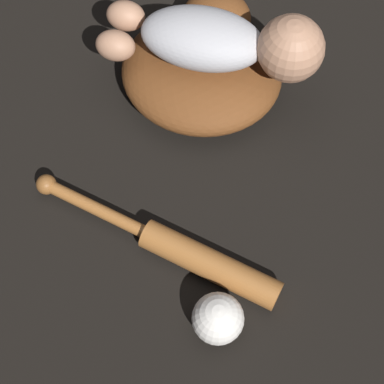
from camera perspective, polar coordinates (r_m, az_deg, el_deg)
name	(u,v)px	position (r m, az deg, el deg)	size (l,w,h in m)	color
ground_plane	(208,87)	(1.19, 1.40, 9.31)	(6.00, 6.00, 0.00)	black
baseball_glove	(204,62)	(1.17, 1.09, 11.44)	(0.35, 0.36, 0.10)	brown
baby_figure	(225,41)	(1.08, 2.95, 13.24)	(0.38, 0.21, 0.11)	#B2B2B7
baseball_bat	(184,251)	(1.01, -0.74, -5.30)	(0.44, 0.06, 0.05)	#9E602D
baseball	(218,319)	(0.96, 2.32, -11.18)	(0.08, 0.08, 0.08)	white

